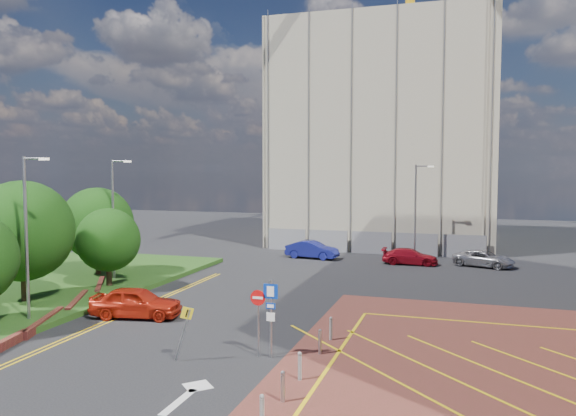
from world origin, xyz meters
The scene contains 18 objects.
ground centered at (0.00, 0.00, 0.00)m, with size 140.00×140.00×0.00m, color black.
grass_bed centered at (-18.00, 6.00, 0.15)m, with size 14.00×32.00×0.30m, color #204917.
retaining_wall centered at (-11.80, 2.00, 0.20)m, with size 6.06×20.33×0.40m.
tree_b centered at (-15.50, 5.00, 4.24)m, with size 5.60×5.60×6.74m.
tree_c centered at (-13.50, 10.00, 3.19)m, with size 4.00×4.00×4.90m.
tree_d centered at (-16.50, 13.00, 3.87)m, with size 5.00×5.00×6.08m.
lamp_left_near centered at (-12.42, 2.00, 4.66)m, with size 1.53×0.16×8.00m.
lamp_left_far centered at (-14.42, 12.00, 4.66)m, with size 1.53×0.16×8.00m.
lamp_back centered at (4.08, 28.00, 4.36)m, with size 1.53×0.16×8.00m.
sign_cluster centered at (0.30, 0.98, 1.95)m, with size 1.17×0.12×3.20m.
warning_sign centered at (-2.61, -0.53, 1.43)m, with size 0.81×0.43×2.24m.
bollard_row centered at (2.30, -1.67, 0.47)m, with size 0.14×11.14×0.90m.
construction_building centered at (0.00, 40.00, 11.00)m, with size 21.20×19.20×22.00m, color #B3A892.
construction_fence centered at (1.00, 30.00, 1.00)m, with size 21.60×0.06×2.00m, color gray.
car_red_left centered at (-8.18, 4.76, 0.79)m, with size 1.87×4.66×1.59m, color red.
car_blue_back centered at (-4.42, 25.90, 0.74)m, with size 1.57×4.51×1.49m, color navy.
car_red_back centered at (3.85, 25.34, 0.64)m, with size 1.79×4.41×1.28m, color maroon.
car_silver_back centered at (9.47, 25.99, 0.64)m, with size 2.13×4.61×1.28m, color #9A99A0.
Camera 1 is at (7.85, -20.13, 7.72)m, focal length 35.00 mm.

